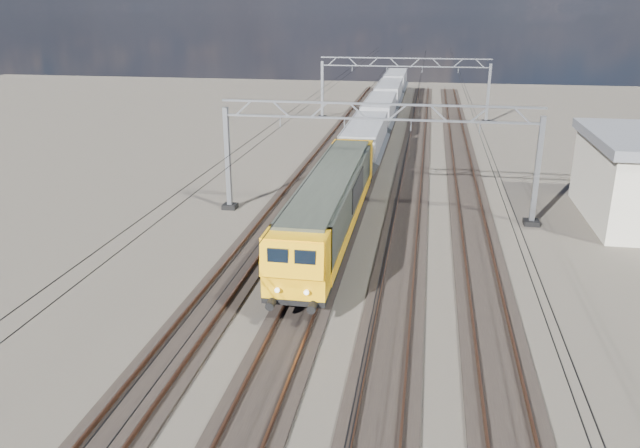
% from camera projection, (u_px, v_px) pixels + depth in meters
% --- Properties ---
extents(ground, '(160.00, 160.00, 0.00)m').
position_uv_depth(ground, '(368.00, 238.00, 35.64)').
color(ground, black).
rests_on(ground, ground).
extents(track_outer_west, '(2.60, 140.00, 0.30)m').
position_uv_depth(track_outer_west, '(267.00, 231.00, 36.59)').
color(track_outer_west, black).
rests_on(track_outer_west, ground).
extents(track_loco, '(2.60, 140.00, 0.30)m').
position_uv_depth(track_loco, '(334.00, 235.00, 35.94)').
color(track_loco, black).
rests_on(track_loco, ground).
extents(track_inner_east, '(2.60, 140.00, 0.30)m').
position_uv_depth(track_inner_east, '(404.00, 239.00, 35.29)').
color(track_inner_east, black).
rests_on(track_inner_east, ground).
extents(track_outer_east, '(2.60, 140.00, 0.30)m').
position_uv_depth(track_outer_east, '(476.00, 243.00, 34.64)').
color(track_outer_east, black).
rests_on(track_outer_east, ground).
extents(catenary_gantry_mid, '(19.90, 0.90, 7.11)m').
position_uv_depth(catenary_gantry_mid, '(376.00, 156.00, 38.08)').
color(catenary_gantry_mid, gray).
rests_on(catenary_gantry_mid, ground).
extents(catenary_gantry_far, '(19.90, 0.90, 7.11)m').
position_uv_depth(catenary_gantry_far, '(404.00, 86.00, 71.57)').
color(catenary_gantry_far, gray).
rests_on(catenary_gantry_far, ground).
extents(overhead_wires, '(12.03, 140.00, 0.53)m').
position_uv_depth(overhead_wires, '(383.00, 115.00, 41.19)').
color(overhead_wires, black).
rests_on(overhead_wires, ground).
extents(locomotive, '(2.76, 21.10, 3.62)m').
position_uv_depth(locomotive, '(331.00, 203.00, 34.20)').
color(locomotive, black).
rests_on(locomotive, ground).
extents(hopper_wagon_lead, '(3.38, 13.00, 3.25)m').
position_uv_depth(hopper_wagon_lead, '(365.00, 141.00, 50.69)').
color(hopper_wagon_lead, black).
rests_on(hopper_wagon_lead, ground).
extents(hopper_wagon_mid, '(3.38, 13.00, 3.25)m').
position_uv_depth(hopper_wagon_mid, '(379.00, 113.00, 63.91)').
color(hopper_wagon_mid, black).
rests_on(hopper_wagon_mid, ground).
extents(hopper_wagon_third, '(3.38, 13.00, 3.25)m').
position_uv_depth(hopper_wagon_third, '(389.00, 95.00, 77.12)').
color(hopper_wagon_third, black).
rests_on(hopper_wagon_third, ground).
extents(hopper_wagon_fourth, '(3.38, 13.00, 3.25)m').
position_uv_depth(hopper_wagon_fourth, '(395.00, 82.00, 90.33)').
color(hopper_wagon_fourth, black).
rests_on(hopper_wagon_fourth, ground).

